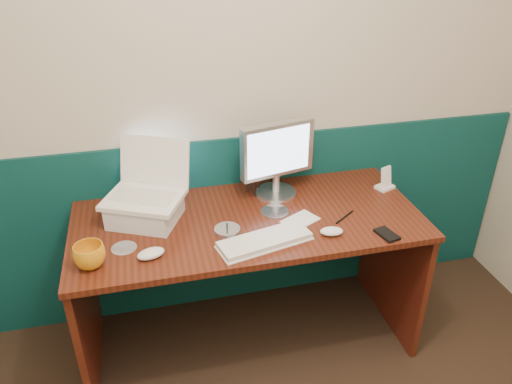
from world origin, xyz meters
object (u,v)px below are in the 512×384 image
object	(u,v)px
desk	(249,282)
monitor	(277,161)
keyboard	(265,241)
camcorder	(253,175)
laptop	(141,173)
mug	(90,256)

from	to	relation	value
desk	monitor	world-z (taller)	monitor
keyboard	camcorder	distance (m)	0.45
keyboard	laptop	bearing A→B (deg)	134.14
monitor	mug	bearing A→B (deg)	-169.18
keyboard	mug	size ratio (longest dim) A/B	3.16
laptop	camcorder	bearing A→B (deg)	39.63
desk	camcorder	bearing A→B (deg)	71.13
monitor	keyboard	xyz separation A→B (m)	(-0.16, -0.40, -0.17)
monitor	camcorder	size ratio (longest dim) A/B	1.84
mug	camcorder	distance (m)	0.88
camcorder	keyboard	bearing A→B (deg)	-100.02
monitor	camcorder	distance (m)	0.14
laptop	keyboard	size ratio (longest dim) A/B	0.84
desk	camcorder	world-z (taller)	camcorder
mug	camcorder	size ratio (longest dim) A/B	0.62
monitor	mug	distance (m)	0.96
monitor	keyboard	distance (m)	0.46
desk	laptop	bearing A→B (deg)	168.25
camcorder	monitor	bearing A→B (deg)	-24.13
laptop	mug	world-z (taller)	laptop
camcorder	laptop	bearing A→B (deg)	-168.93
desk	monitor	xyz separation A→B (m)	(0.18, 0.19, 0.56)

